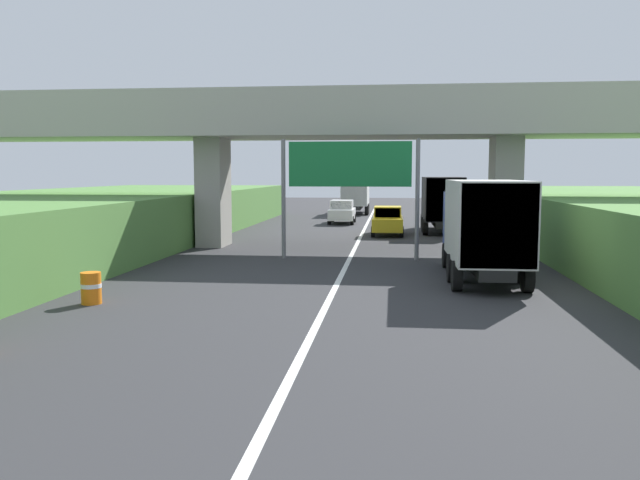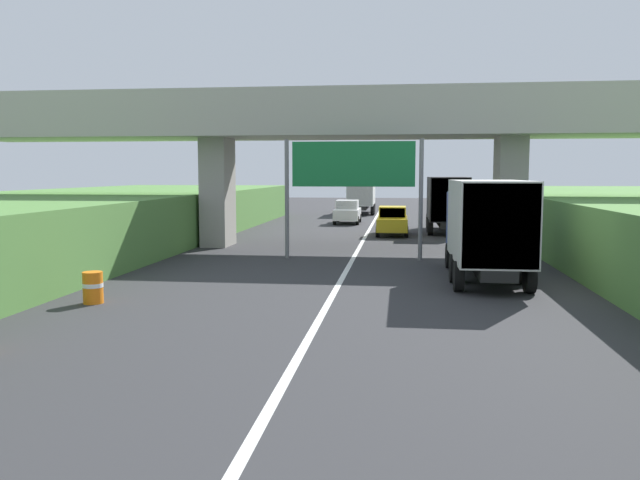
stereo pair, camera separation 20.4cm
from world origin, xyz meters
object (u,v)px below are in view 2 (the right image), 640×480
at_px(truck_silver, 362,192).
at_px(truck_blue, 486,224).
at_px(car_white, 347,212).
at_px(car_yellow, 392,221).
at_px(truck_black, 446,201).
at_px(construction_barrel_3, 93,287).
at_px(overhead_highway_sign, 353,171).

bearing_deg(truck_silver, truck_blue, -79.99).
xyz_separation_m(truck_blue, car_white, (-6.74, 24.48, -1.08)).
height_order(truck_silver, car_yellow, truck_silver).
bearing_deg(car_yellow, truck_black, 38.02).
relative_size(truck_blue, construction_barrel_3, 8.11).
relative_size(car_white, construction_barrel_3, 4.56).
distance_m(truck_silver, car_yellow, 20.62).
distance_m(car_white, construction_barrel_3, 30.29).
bearing_deg(truck_silver, car_white, -91.73).
xyz_separation_m(truck_blue, car_yellow, (-3.36, 15.82, -1.08)).
height_order(overhead_highway_sign, truck_blue, overhead_highway_sign).
bearing_deg(truck_silver, construction_barrel_3, -97.03).
xyz_separation_m(overhead_highway_sign, car_white, (-1.84, 19.63, -2.89)).
bearing_deg(construction_barrel_3, truck_blue, 25.22).
xyz_separation_m(truck_black, truck_silver, (-6.34, 17.78, 0.00)).
relative_size(truck_silver, car_white, 1.78).
bearing_deg(truck_blue, construction_barrel_3, -154.78).
xyz_separation_m(truck_silver, truck_blue, (6.38, -36.19, 0.00)).
height_order(truck_silver, car_white, truck_silver).
bearing_deg(truck_blue, truck_black, 90.14).
bearing_deg(car_white, construction_barrel_3, -99.08).
bearing_deg(construction_barrel_3, car_yellow, 68.99).
bearing_deg(construction_barrel_3, overhead_highway_sign, 57.24).
bearing_deg(truck_black, truck_blue, -89.86).
relative_size(truck_silver, car_yellow, 1.78).
bearing_deg(truck_black, construction_barrel_3, -115.70).
height_order(truck_blue, car_white, truck_blue).
distance_m(overhead_highway_sign, truck_black, 14.51).
distance_m(truck_black, car_yellow, 4.34).
height_order(truck_black, truck_blue, same).
distance_m(truck_blue, car_white, 25.42).
xyz_separation_m(overhead_highway_sign, car_yellow, (1.54, 10.96, -2.89)).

